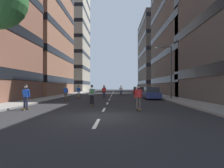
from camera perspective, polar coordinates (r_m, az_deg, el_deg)
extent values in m
plane|color=black|center=(32.76, -0.21, -3.53)|extent=(132.60, 132.60, 0.00)
cube|color=gray|center=(36.59, -12.68, -3.10)|extent=(2.83, 60.78, 0.14)
cube|color=gray|center=(36.20, 12.63, -3.13)|extent=(2.83, 60.78, 0.14)
cube|color=silver|center=(8.81, -4.56, -11.46)|extent=(0.16, 2.20, 0.01)
cube|color=silver|center=(13.74, -2.40, -7.55)|extent=(0.16, 2.20, 0.01)
cube|color=silver|center=(18.70, -1.39, -5.71)|extent=(0.16, 2.20, 0.01)
cube|color=silver|center=(23.68, -0.81, -4.64)|extent=(0.16, 2.20, 0.01)
cube|color=silver|center=(28.67, -0.44, -3.94)|extent=(0.16, 2.20, 0.01)
cube|color=silver|center=(33.66, -0.17, -3.45)|extent=(0.16, 2.20, 0.01)
cube|color=silver|center=(38.65, 0.02, -3.08)|extent=(0.16, 2.20, 0.01)
cube|color=silver|center=(43.65, 0.18, -2.80)|extent=(0.16, 2.20, 0.01)
cube|color=silver|center=(48.64, 0.30, -2.58)|extent=(0.16, 2.20, 0.01)
cube|color=silver|center=(53.64, 0.39, -2.40)|extent=(0.16, 2.20, 0.01)
cube|color=silver|center=(58.64, 0.47, -2.25)|extent=(0.16, 2.20, 0.01)
cube|color=#9E6B51|center=(43.89, -24.63, 18.91)|extent=(15.83, 17.71, 32.60)
cube|color=black|center=(41.39, -24.72, 1.00)|extent=(15.95, 17.83, 1.10)
cube|color=black|center=(41.78, -24.69, 7.40)|extent=(15.95, 17.83, 1.10)
cube|color=black|center=(42.68, -24.66, 13.60)|extent=(15.95, 17.83, 1.10)
cube|color=black|center=(44.05, -24.63, 19.48)|extent=(15.95, 17.83, 1.10)
cube|color=#B2A893|center=(70.81, -13.97, 13.49)|extent=(15.83, 16.47, 37.83)
cube|color=black|center=(68.69, -14.01, 0.37)|extent=(15.95, 16.59, 1.10)
cube|color=black|center=(68.93, -14.00, 4.31)|extent=(15.95, 16.59, 1.10)
cube|color=black|center=(69.49, -13.99, 8.19)|extent=(15.95, 16.59, 1.10)
cube|color=black|center=(70.37, -13.98, 12.00)|extent=(15.95, 16.59, 1.10)
cube|color=black|center=(71.55, -13.97, 15.70)|extent=(15.95, 16.59, 1.10)
cube|color=black|center=(73.02, -13.95, 19.26)|extent=(15.95, 16.59, 1.10)
cube|color=black|center=(74.76, -13.94, 22.67)|extent=(15.95, 16.59, 1.10)
cube|color=#4C4744|center=(43.20, 25.06, 19.30)|extent=(15.83, 20.85, 32.68)
cube|color=black|center=(40.64, 25.15, 1.04)|extent=(15.95, 20.97, 1.10)
cube|color=black|center=(41.04, 25.12, 7.57)|extent=(15.95, 20.97, 1.10)
cube|color=black|center=(41.96, 25.09, 13.89)|extent=(15.95, 20.97, 1.10)
cube|color=black|center=(43.36, 25.06, 19.88)|extent=(15.95, 20.97, 1.10)
cube|color=#4C4744|center=(69.03, 15.23, 8.12)|extent=(15.83, 21.65, 24.27)
cube|color=black|center=(68.24, 15.25, 0.45)|extent=(15.95, 21.77, 1.10)
cube|color=black|center=(68.50, 15.24, 4.51)|extent=(15.95, 21.77, 1.10)
cube|color=black|center=(69.10, 15.23, 8.52)|extent=(15.95, 21.77, 1.10)
cube|color=black|center=(70.04, 15.22, 12.44)|extent=(15.95, 21.77, 1.10)
cube|color=black|center=(71.29, 15.21, 16.25)|extent=(15.95, 21.77, 1.10)
cube|color=black|center=(36.02, 8.46, -2.42)|extent=(1.80, 4.40, 0.70)
cube|color=#2D3338|center=(35.86, 8.49, -1.36)|extent=(1.60, 2.10, 0.64)
cylinder|color=black|center=(37.38, 6.97, -2.68)|extent=(0.22, 0.64, 0.64)
cylinder|color=black|center=(37.57, 9.40, -2.66)|extent=(0.22, 0.64, 0.64)
cylinder|color=black|center=(34.50, 7.44, -2.85)|extent=(0.22, 0.64, 0.64)
cylinder|color=black|center=(34.70, 10.07, -2.83)|extent=(0.22, 0.64, 0.64)
cube|color=navy|center=(25.38, 11.48, -3.17)|extent=(1.80, 4.40, 0.70)
cube|color=#2D3338|center=(25.21, 11.53, -1.66)|extent=(1.60, 2.10, 0.64)
cylinder|color=black|center=(26.70, 9.24, -3.50)|extent=(0.22, 0.64, 0.64)
cylinder|color=black|center=(26.96, 12.61, -3.46)|extent=(0.22, 0.64, 0.64)
cylinder|color=black|center=(23.83, 10.20, -3.84)|extent=(0.22, 0.64, 0.64)
cylinder|color=black|center=(24.13, 13.96, -3.79)|extent=(0.22, 0.64, 0.64)
cube|color=maroon|center=(42.22, 7.41, -2.16)|extent=(1.80, 4.40, 0.70)
cube|color=#2D3338|center=(42.06, 7.43, -1.25)|extent=(1.60, 2.10, 0.64)
cylinder|color=black|center=(43.59, 6.16, -2.39)|extent=(0.22, 0.64, 0.64)
cylinder|color=black|center=(43.75, 8.25, -2.38)|extent=(0.22, 0.64, 0.64)
cylinder|color=black|center=(40.70, 6.51, -2.51)|extent=(0.22, 0.64, 0.64)
cylinder|color=black|center=(40.88, 8.74, -2.50)|extent=(0.22, 0.64, 0.64)
cylinder|color=#3F3F44|center=(25.13, 17.05, 3.35)|extent=(0.16, 0.16, 6.50)
cylinder|color=#3F3F44|center=(25.32, 15.03, 10.51)|extent=(1.80, 0.10, 0.10)
ellipsoid|color=silver|center=(25.09, 13.00, 10.25)|extent=(0.50, 0.30, 0.24)
cube|color=brown|center=(22.83, -13.50, -4.57)|extent=(0.38, 0.92, 0.02)
cylinder|color=#D8BF4C|center=(23.12, -13.14, -4.64)|extent=(0.19, 0.11, 0.07)
cylinder|color=#D8BF4C|center=(22.55, -13.87, -4.74)|extent=(0.19, 0.11, 0.07)
cylinder|color=#594C47|center=(22.84, -13.70, -3.54)|extent=(0.17, 0.17, 0.80)
cylinder|color=#594C47|center=(22.76, -13.29, -3.55)|extent=(0.17, 0.17, 0.80)
cube|color=blue|center=(22.78, -13.49, -1.85)|extent=(0.35, 0.26, 0.55)
cylinder|color=blue|center=(22.92, -13.93, -1.90)|extent=(0.14, 0.24, 0.55)
cylinder|color=blue|center=(22.72, -12.94, -1.92)|extent=(0.14, 0.24, 0.55)
sphere|color=beige|center=(22.79, -13.47, -0.70)|extent=(0.22, 0.22, 0.22)
sphere|color=black|center=(22.79, -13.47, -0.57)|extent=(0.21, 0.21, 0.21)
cube|color=brown|center=(24.66, -2.38, -4.30)|extent=(0.27, 0.91, 0.02)
cylinder|color=#D8BF4C|center=(24.98, -2.39, -4.36)|extent=(0.18, 0.08, 0.07)
cylinder|color=#D8BF4C|center=(24.34, -2.37, -4.45)|extent=(0.18, 0.08, 0.07)
cylinder|color=#2D334C|center=(24.63, -2.59, -3.34)|extent=(0.15, 0.15, 0.80)
cylinder|color=#2D334C|center=(24.64, -2.17, -3.34)|extent=(0.15, 0.15, 0.80)
cube|color=red|center=(24.61, -2.38, -1.77)|extent=(0.33, 0.22, 0.55)
cylinder|color=red|center=(24.66, -2.89, -1.83)|extent=(0.11, 0.24, 0.55)
cylinder|color=red|center=(24.67, -1.87, -1.83)|extent=(0.11, 0.24, 0.55)
sphere|color=#997051|center=(24.63, -2.38, -0.71)|extent=(0.22, 0.22, 0.22)
sphere|color=black|center=(24.63, -2.38, -0.59)|extent=(0.21, 0.21, 0.21)
cube|color=brown|center=(38.88, -2.27, -2.95)|extent=(0.37, 0.92, 0.02)
cylinder|color=#D8BF4C|center=(39.19, -2.15, -3.00)|extent=(0.19, 0.10, 0.07)
cylinder|color=#D8BF4C|center=(38.57, -2.39, -3.04)|extent=(0.19, 0.10, 0.07)
cylinder|color=black|center=(38.89, -2.39, -2.35)|extent=(0.16, 0.16, 0.80)
cylinder|color=black|center=(38.84, -2.14, -2.35)|extent=(0.16, 0.16, 0.80)
cube|color=blue|center=(38.85, -2.27, -1.35)|extent=(0.35, 0.26, 0.55)
cylinder|color=blue|center=(38.95, -2.56, -1.39)|extent=(0.13, 0.24, 0.55)
cylinder|color=blue|center=(38.84, -1.93, -1.39)|extent=(0.13, 0.24, 0.55)
sphere|color=#997051|center=(38.86, -2.26, -0.68)|extent=(0.22, 0.22, 0.22)
sphere|color=black|center=(38.86, -2.26, -0.61)|extent=(0.21, 0.21, 0.21)
cube|color=#4C8C4C|center=(38.67, -2.33, -1.31)|extent=(0.29, 0.21, 0.40)
cube|color=brown|center=(15.01, -24.08, -6.61)|extent=(0.26, 0.91, 0.02)
cylinder|color=#D8BF4C|center=(15.30, -23.49, -6.67)|extent=(0.18, 0.08, 0.07)
cylinder|color=#D8BF4C|center=(14.74, -24.70, -6.90)|extent=(0.18, 0.08, 0.07)
cylinder|color=#2D334C|center=(15.02, -24.38, -5.02)|extent=(0.15, 0.15, 0.80)
cylinder|color=#2D334C|center=(14.93, -23.77, -5.05)|extent=(0.15, 0.15, 0.80)
cube|color=blue|center=(14.94, -24.06, -2.46)|extent=(0.33, 0.22, 0.55)
cylinder|color=blue|center=(15.09, -24.70, -2.54)|extent=(0.11, 0.23, 0.55)
cylinder|color=blue|center=(14.88, -23.23, -2.57)|extent=(0.11, 0.23, 0.55)
sphere|color=beige|center=(14.95, -24.02, -0.71)|extent=(0.22, 0.22, 0.22)
sphere|color=black|center=(14.95, -24.02, -0.52)|extent=(0.21, 0.21, 0.21)
cube|color=brown|center=(27.65, -9.85, -3.89)|extent=(0.26, 0.91, 0.02)
cylinder|color=#D8BF4C|center=(27.96, -9.68, -3.95)|extent=(0.18, 0.08, 0.07)
cylinder|color=#D8BF4C|center=(27.34, -10.03, -4.02)|extent=(0.18, 0.08, 0.07)
cylinder|color=tan|center=(27.65, -10.03, -3.03)|extent=(0.15, 0.15, 0.80)
cylinder|color=tan|center=(27.61, -9.67, -3.04)|extent=(0.15, 0.15, 0.80)
cube|color=blue|center=(27.61, -9.84, -1.64)|extent=(0.33, 0.22, 0.55)
cylinder|color=blue|center=(27.72, -10.26, -1.69)|extent=(0.11, 0.24, 0.55)
cylinder|color=blue|center=(27.60, -9.38, -1.70)|extent=(0.11, 0.24, 0.55)
sphere|color=tan|center=(27.62, -9.83, -0.69)|extent=(0.22, 0.22, 0.22)
sphere|color=black|center=(27.62, -9.83, -0.59)|extent=(0.21, 0.21, 0.21)
cube|color=brown|center=(13.49, 7.83, -7.34)|extent=(0.33, 0.92, 0.02)
cylinder|color=#D8BF4C|center=(13.80, 7.50, -7.38)|extent=(0.19, 0.09, 0.07)
cylinder|color=#D8BF4C|center=(13.19, 8.19, -7.70)|extent=(0.19, 0.09, 0.07)
cylinder|color=#594C47|center=(13.43, 7.46, -5.60)|extent=(0.16, 0.16, 0.80)
cylinder|color=#594C47|center=(13.47, 8.20, -5.59)|extent=(0.16, 0.16, 0.80)
cube|color=red|center=(13.41, 7.83, -2.72)|extent=(0.35, 0.24, 0.55)
cylinder|color=red|center=(13.40, 6.86, -2.84)|extent=(0.12, 0.24, 0.55)
cylinder|color=red|center=(13.51, 8.68, -2.82)|extent=(0.12, 0.24, 0.55)
sphere|color=beige|center=(13.42, 7.80, -0.77)|extent=(0.22, 0.22, 0.22)
sphere|color=black|center=(13.42, 7.80, -0.56)|extent=(0.21, 0.21, 0.21)
cube|color=brown|center=(33.60, 2.65, -3.32)|extent=(0.24, 0.91, 0.02)
cylinder|color=#D8BF4C|center=(33.92, 2.67, -3.37)|extent=(0.18, 0.08, 0.07)
cylinder|color=#D8BF4C|center=(33.28, 2.64, -3.43)|extent=(0.18, 0.08, 0.07)
cylinder|color=#2D334C|center=(33.58, 2.50, -2.62)|extent=(0.15, 0.15, 0.80)
cylinder|color=#2D334C|center=(33.58, 2.81, -2.62)|extent=(0.15, 0.15, 0.80)
cube|color=white|center=(33.56, 2.65, -1.47)|extent=(0.33, 0.21, 0.55)
cylinder|color=white|center=(33.62, 2.28, -1.51)|extent=(0.10, 0.23, 0.55)
cylinder|color=white|center=(33.61, 3.03, -1.51)|extent=(0.10, 0.23, 0.55)
sphere|color=#997051|center=(33.58, 2.65, -0.69)|extent=(0.22, 0.22, 0.22)
sphere|color=black|center=(33.58, 2.65, -0.60)|extent=(0.21, 0.21, 0.21)
cube|color=brown|center=(17.04, -5.94, -5.94)|extent=(0.34, 0.92, 0.02)
cylinder|color=#D8BF4C|center=(17.36, -5.97, -5.99)|extent=(0.19, 0.10, 0.07)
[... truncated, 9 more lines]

